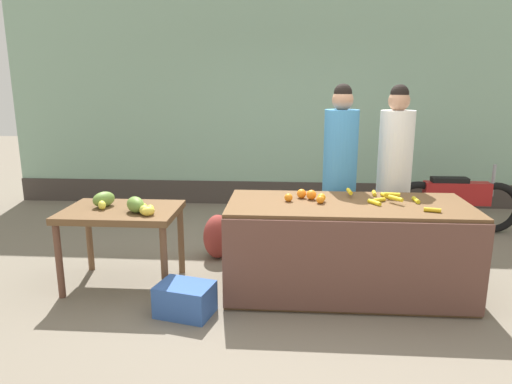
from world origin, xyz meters
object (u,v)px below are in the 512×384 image
Objects in this scene: vendor_woman_blue_shirt at (339,176)px; vendor_woman_white_shirt at (394,176)px; parked_motorcycle at (456,201)px; produce_sack at (218,236)px; produce_crate at (185,299)px.

vendor_woman_blue_shirt is 1.00× the size of vendor_woman_white_shirt.
vendor_woman_white_shirt is at bearing -133.38° from parked_motorcycle.
produce_sack is at bearing 178.07° from vendor_woman_blue_shirt.
parked_motorcycle is at bearing 35.70° from vendor_woman_blue_shirt.
parked_motorcycle is (1.03, 1.09, -0.53)m from vendor_woman_white_shirt.
vendor_woman_white_shirt is at bearing 0.11° from produce_sack.
parked_motorcycle is at bearing 46.62° from vendor_woman_white_shirt.
produce_sack is (-2.86, -1.10, -0.16)m from parked_motorcycle.
vendor_woman_blue_shirt is at bearing -1.93° from produce_sack.
vendor_woman_blue_shirt reaches higher than produce_crate.
parked_motorcycle is (1.59, 1.14, -0.53)m from vendor_woman_blue_shirt.
vendor_woman_white_shirt is 3.85× the size of produce_sack.
produce_crate is at bearing -140.96° from parked_motorcycle.
vendor_woman_white_shirt is 4.18× the size of produce_crate.
vendor_woman_blue_shirt is 2.03m from parked_motorcycle.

